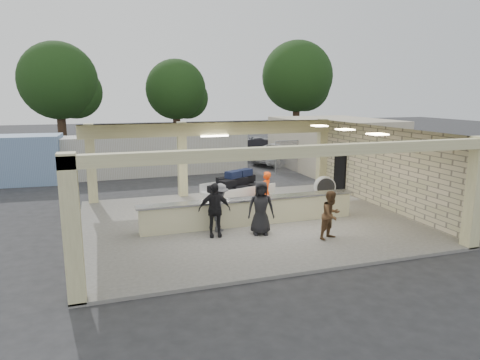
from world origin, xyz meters
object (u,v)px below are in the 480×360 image
object	(u,v)px
baggage_counter	(250,211)
passenger_d	(261,208)
container_white	(156,154)
baggage_handler	(266,192)
passenger_a	(331,215)
car_white_a	(286,153)
passenger_c	(220,208)
drum_fan	(325,187)
passenger_b	(214,210)
car_dark	(263,148)
car_white_b	(325,149)
luggage_cart	(237,188)

from	to	relation	value
baggage_counter	passenger_d	world-z (taller)	passenger_d
container_white	baggage_handler	bearing A→B (deg)	-75.29
baggage_counter	baggage_handler	size ratio (longest dim) A/B	4.87
baggage_handler	passenger_d	xyz separation A→B (m)	(-1.13, -2.39, 0.08)
passenger_a	passenger_d	bearing A→B (deg)	128.14
passenger_d	container_white	bearing A→B (deg)	111.60
baggage_counter	car_white_a	bearing A→B (deg)	60.63
baggage_handler	passenger_c	bearing A→B (deg)	-9.70
passenger_a	passenger_c	bearing A→B (deg)	128.92
baggage_counter	drum_fan	world-z (taller)	drum_fan
passenger_a	passenger_d	size ratio (longest dim) A/B	0.88
passenger_b	baggage_handler	bearing A→B (deg)	45.89
car_dark	car_white_b	bearing A→B (deg)	-96.66
luggage_cart	passenger_a	size ratio (longest dim) A/B	1.91
luggage_cart	car_dark	distance (m)	14.39
baggage_counter	car_white_b	size ratio (longest dim) A/B	1.61
passenger_d	car_white_b	size ratio (longest dim) A/B	0.36
baggage_counter	luggage_cart	size ratio (longest dim) A/B	2.66
passenger_d	passenger_b	bearing A→B (deg)	-175.99
car_white_a	car_dark	distance (m)	2.57
luggage_cart	passenger_b	xyz separation A→B (m)	(-1.83, -3.29, 0.07)
luggage_cart	passenger_c	xyz separation A→B (m)	(-1.53, -2.88, 0.00)
drum_fan	baggage_handler	bearing A→B (deg)	-150.31
drum_fan	car_white_a	world-z (taller)	car_white_a
passenger_c	car_dark	xyz separation A→B (m)	(7.79, 15.84, -0.16)
car_white_a	car_dark	bearing A→B (deg)	-3.65
baggage_counter	car_white_b	bearing A→B (deg)	51.86
luggage_cart	container_white	size ratio (longest dim) A/B	0.28
drum_fan	passenger_b	bearing A→B (deg)	-141.94
passenger_a	car_white_b	distance (m)	18.06
baggage_handler	car_dark	world-z (taller)	baggage_handler
car_white_a	container_white	bearing A→B (deg)	76.25
luggage_cart	baggage_handler	world-z (taller)	baggage_handler
baggage_counter	container_white	bearing A→B (deg)	99.22
car_white_a	car_white_b	bearing A→B (deg)	-100.12
passenger_d	car_white_a	world-z (taller)	passenger_d
baggage_handler	passenger_a	bearing A→B (deg)	58.49
passenger_b	car_white_b	bearing A→B (deg)	57.15
car_white_b	container_white	distance (m)	12.65
baggage_counter	luggage_cart	xyz separation A→B (m)	(0.23, 2.38, 0.36)
passenger_c	car_white_b	size ratio (longest dim) A/B	0.34
passenger_d	car_white_a	xyz separation A→B (m)	(7.30, 14.05, -0.28)
luggage_cart	drum_fan	bearing A→B (deg)	-15.65
baggage_counter	car_dark	size ratio (longest dim) A/B	1.71
luggage_cart	car_white_b	size ratio (longest dim) A/B	0.61
drum_fan	passenger_c	bearing A→B (deg)	-143.78
passenger_b	car_dark	xyz separation A→B (m)	(8.09, 16.25, -0.22)
passenger_c	baggage_handler	bearing A→B (deg)	-18.48
drum_fan	car_dark	size ratio (longest dim) A/B	0.22
drum_fan	container_white	bearing A→B (deg)	133.19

